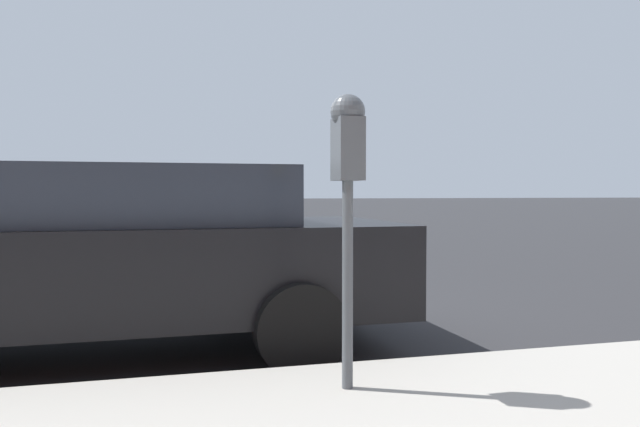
# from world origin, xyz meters

# --- Properties ---
(ground_plane) EXTENTS (220.00, 220.00, 0.00)m
(ground_plane) POSITION_xyz_m (0.00, 0.00, 0.00)
(ground_plane) COLOR #2B2B2D
(parking_meter) EXTENTS (0.21, 0.19, 1.61)m
(parking_meter) POSITION_xyz_m (-2.70, -0.76, 1.41)
(parking_meter) COLOR #4C5156
(parking_meter) RESTS_ON sidewalk
(car_black) EXTENTS (2.08, 4.91, 1.45)m
(car_black) POSITION_xyz_m (-0.93, 0.78, 0.78)
(car_black) COLOR black
(car_black) RESTS_ON ground_plane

